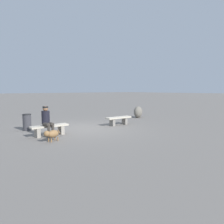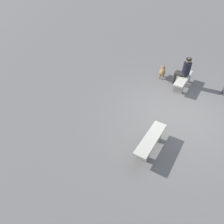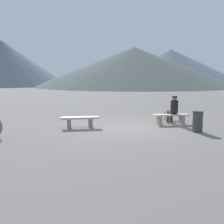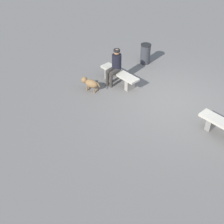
% 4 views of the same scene
% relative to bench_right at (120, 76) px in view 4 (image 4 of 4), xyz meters
% --- Properties ---
extents(ground, '(210.00, 210.00, 0.06)m').
position_rel_bench_right_xyz_m(ground, '(-1.96, -0.38, -0.33)').
color(ground, slate).
extents(bench_right, '(1.57, 0.44, 0.43)m').
position_rel_bench_right_xyz_m(bench_right, '(0.00, 0.00, 0.00)').
color(bench_right, gray).
rests_on(bench_right, ground).
extents(seated_person, '(0.36, 0.61, 1.23)m').
position_rel_bench_right_xyz_m(seated_person, '(0.14, 0.08, 0.41)').
color(seated_person, black).
rests_on(seated_person, ground).
extents(dog, '(0.70, 0.38, 0.44)m').
position_rel_bench_right_xyz_m(dog, '(0.37, 1.02, -0.01)').
color(dog, olive).
rests_on(dog, ground).
extents(trash_bin, '(0.39, 0.39, 0.77)m').
position_rel_bench_right_xyz_m(trash_bin, '(0.32, -1.73, 0.09)').
color(trash_bin, '#38383D').
rests_on(trash_bin, ground).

